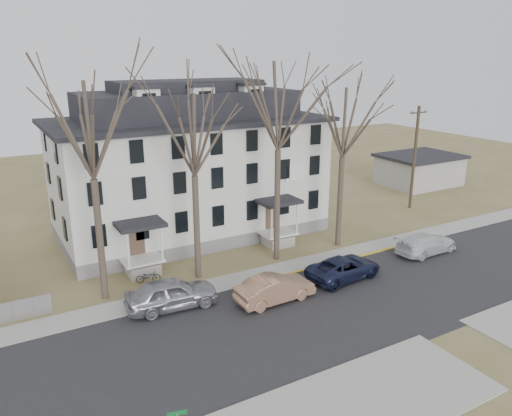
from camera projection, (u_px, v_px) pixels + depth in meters
ground at (357, 324)px, 26.78m from camera, size 120.00×120.00×0.00m
main_road at (334, 309)px, 28.44m from camera, size 120.00×10.00×0.04m
far_sidewalk at (278, 271)px, 33.42m from camera, size 120.00×2.00×0.08m
yellow_curb at (345, 261)px, 35.04m from camera, size 14.00×0.25×0.06m
boarding_house at (190, 168)px, 39.14m from camera, size 20.80×12.36×12.05m
distant_building at (419, 169)px, 55.21m from camera, size 8.50×6.50×3.35m
tree_far_left at (88, 124)px, 26.64m from camera, size 8.40×8.40×13.72m
tree_mid_left at (193, 129)px, 29.70m from camera, size 7.80×7.80×12.74m
tree_center at (278, 100)px, 32.11m from camera, size 9.00×9.00×14.70m
tree_mid_right at (344, 118)px, 35.16m from camera, size 7.80×7.80×12.74m
utility_pole_far at (414, 157)px, 45.72m from camera, size 2.00×0.28×9.50m
car_silver at (172, 294)px, 28.26m from camera, size 5.34×2.47×1.77m
car_tan at (275, 289)px, 29.04m from camera, size 4.86×1.81×1.59m
car_navy at (344, 268)px, 32.04m from camera, size 5.38×2.85×1.44m
car_white at (426, 244)px, 36.16m from camera, size 5.15×2.27×1.47m
bicycle_left at (148, 277)px, 31.53m from camera, size 1.62×0.95×0.80m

